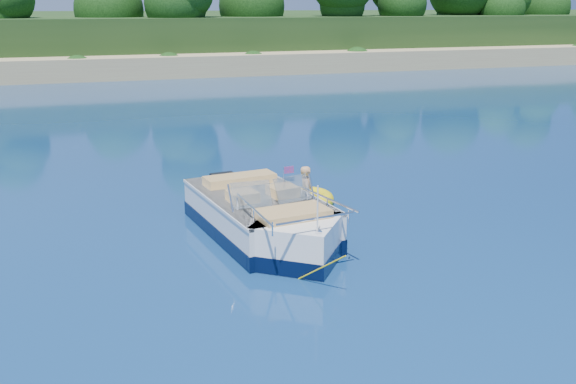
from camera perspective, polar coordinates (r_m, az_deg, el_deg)
name	(u,v)px	position (r m, az deg, el deg)	size (l,w,h in m)	color
ground	(383,262)	(13.14, 8.41, -6.15)	(160.00, 160.00, 0.00)	#0B254F
shoreline	(122,42)	(74.87, -14.50, 12.80)	(170.00, 59.00, 6.00)	tan
motorboat	(266,221)	(14.12, -1.97, -2.63)	(2.72, 6.12, 2.05)	white
tow_tube	(305,199)	(16.69, 1.54, -0.66)	(1.51, 1.51, 0.40)	yellow
boy	(306,202)	(16.80, 1.59, -0.92)	(0.55, 0.36, 1.52)	tan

